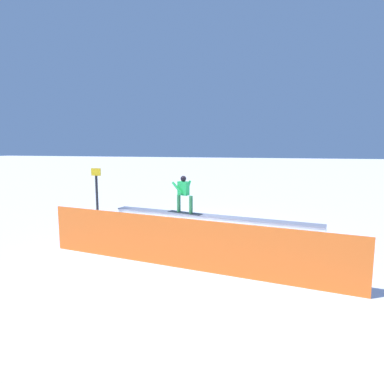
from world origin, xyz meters
The scene contains 5 objects.
ground_plane centered at (0.00, 0.00, 0.00)m, with size 120.00×120.00×0.00m, color white.
grind_box centered at (0.00, 0.00, 0.24)m, with size 7.89×2.06×0.53m.
snowboarder centered at (1.08, -0.23, 1.30)m, with size 1.44×0.77×1.42m.
safety_fence centered at (0.00, 4.05, 0.65)m, with size 8.41×0.06×1.30m, color orange.
trail_marker centered at (4.61, -0.13, 1.17)m, with size 0.40×0.10×2.19m.
Camera 1 is at (-1.91, 12.14, 3.19)m, focal length 31.84 mm.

